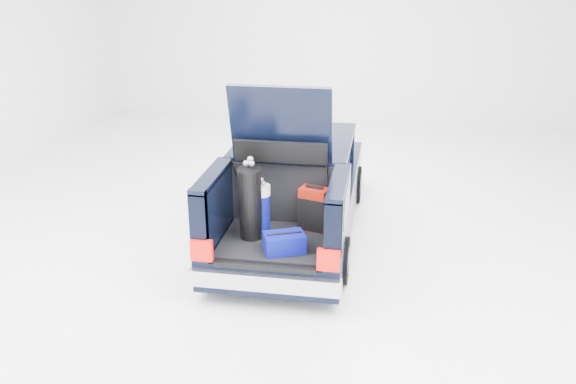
% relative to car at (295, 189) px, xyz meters
% --- Properties ---
extents(ground, '(14.00, 14.00, 0.00)m').
position_rel_car_xyz_m(ground, '(0.00, -0.11, -0.67)').
color(ground, white).
rests_on(ground, ground).
extents(car, '(1.87, 4.65, 2.47)m').
position_rel_car_xyz_m(car, '(0.00, 0.00, 0.00)').
color(car, black).
rests_on(car, ground).
extents(red_suitcase, '(0.41, 0.33, 0.59)m').
position_rel_car_xyz_m(red_suitcase, '(0.44, -1.19, 0.21)').
color(red_suitcase, '#7A0E04').
rests_on(red_suitcase, car).
extents(black_golf_bag, '(0.30, 0.39, 1.06)m').
position_rel_car_xyz_m(black_golf_bag, '(-0.30, -1.61, 0.40)').
color(black_golf_bag, black).
rests_on(black_golf_bag, car).
extents(blue_golf_bag, '(0.25, 0.25, 0.77)m').
position_rel_car_xyz_m(blue_golf_bag, '(-0.18, -1.51, 0.28)').
color(blue_golf_bag, black).
rests_on(blue_golf_bag, car).
extents(blue_duffel, '(0.56, 0.47, 0.25)m').
position_rel_car_xyz_m(blue_duffel, '(0.17, -1.89, 0.04)').
color(blue_duffel, '#040765').
rests_on(blue_duffel, car).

